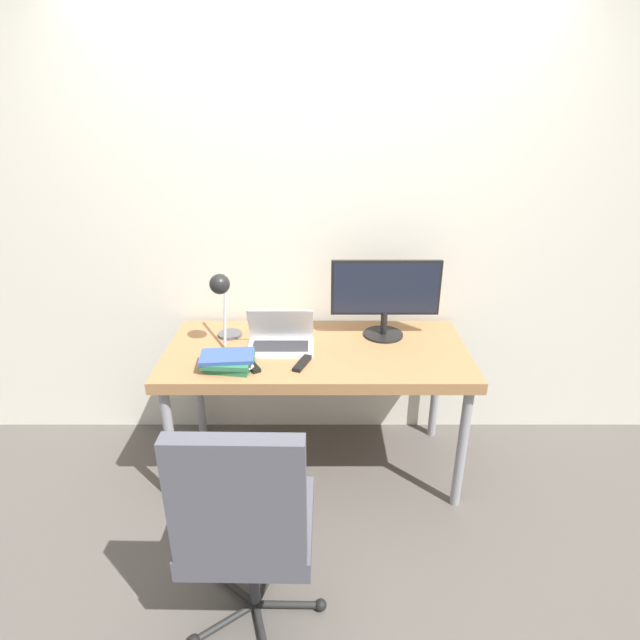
% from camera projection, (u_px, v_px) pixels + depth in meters
% --- Properties ---
extents(ground_plane, '(12.00, 12.00, 0.00)m').
position_uv_depth(ground_plane, '(317.00, 511.00, 2.60)').
color(ground_plane, '#514C47').
extents(wall_back, '(8.00, 0.05, 2.60)m').
position_uv_depth(wall_back, '(317.00, 230.00, 2.81)').
color(wall_back, beige).
rests_on(wall_back, ground_plane).
extents(desk, '(1.59, 0.73, 0.77)m').
position_uv_depth(desk, '(317.00, 360.00, 2.66)').
color(desk, '#996B42').
rests_on(desk, ground_plane).
extents(laptop, '(0.34, 0.22, 0.22)m').
position_uv_depth(laptop, '(281.00, 340.00, 2.62)').
color(laptop, silver).
rests_on(laptop, desk).
extents(monitor, '(0.59, 0.22, 0.43)m').
position_uv_depth(monitor, '(386.00, 294.00, 2.68)').
color(monitor, black).
rests_on(monitor, desk).
extents(desk_lamp, '(0.13, 0.28, 0.41)m').
position_uv_depth(desk_lamp, '(222.00, 296.00, 2.55)').
color(desk_lamp, '#4C4C51').
rests_on(desk_lamp, desk).
extents(office_chair, '(0.55, 0.57, 1.01)m').
position_uv_depth(office_chair, '(245.00, 521.00, 1.81)').
color(office_chair, black).
rests_on(office_chair, ground_plane).
extents(book_stack, '(0.27, 0.21, 0.07)m').
position_uv_depth(book_stack, '(229.00, 361.00, 2.42)').
color(book_stack, '#286B47').
rests_on(book_stack, desk).
extents(tv_remote, '(0.09, 0.16, 0.02)m').
position_uv_depth(tv_remote, '(302.00, 363.00, 2.46)').
color(tv_remote, black).
rests_on(tv_remote, desk).
extents(media_remote, '(0.12, 0.17, 0.02)m').
position_uv_depth(media_remote, '(250.00, 364.00, 2.45)').
color(media_remote, black).
rests_on(media_remote, desk).
extents(game_controller, '(0.14, 0.09, 0.04)m').
position_uv_depth(game_controller, '(239.00, 366.00, 2.41)').
color(game_controller, white).
rests_on(game_controller, desk).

